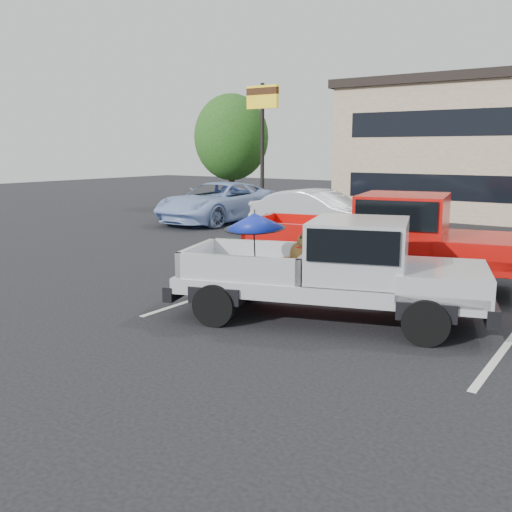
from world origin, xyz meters
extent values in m
plane|color=black|center=(0.00, 0.00, 0.00)|extent=(90.00, 90.00, 0.00)
cube|color=silver|center=(-3.00, 2.00, 0.00)|extent=(0.12, 5.00, 0.01)
cube|color=silver|center=(3.00, 2.00, 0.00)|extent=(0.12, 5.00, 0.01)
cylinder|color=black|center=(-10.00, 14.00, 3.00)|extent=(0.18, 0.18, 6.00)
cube|color=yellow|center=(-10.00, 14.00, 5.40)|extent=(1.60, 0.18, 1.00)
cube|color=#381E0C|center=(-10.00, 14.00, 5.65)|extent=(1.60, 0.22, 0.30)
cylinder|color=#332114|center=(-14.00, 17.00, 1.21)|extent=(0.32, 0.32, 2.42)
ellipsoid|color=#214B15|center=(-14.00, 17.00, 3.74)|extent=(3.96, 3.96, 4.55)
cylinder|color=black|center=(-1.53, -0.13, 0.38)|extent=(0.81, 0.50, 0.76)
cylinder|color=black|center=(-2.09, 1.62, 0.38)|extent=(0.81, 0.50, 0.76)
cylinder|color=black|center=(1.90, 0.97, 0.38)|extent=(0.81, 0.50, 0.76)
cylinder|color=black|center=(1.34, 2.72, 0.38)|extent=(0.81, 0.50, 0.76)
cube|color=silver|center=(-0.05, 1.31, 0.67)|extent=(5.72, 3.47, 0.28)
cube|color=silver|center=(1.86, 1.92, 0.88)|extent=(2.01, 2.29, 0.46)
cube|color=black|center=(2.57, 2.15, 0.50)|extent=(0.79, 1.93, 0.30)
cube|color=black|center=(-2.66, 0.47, 0.50)|extent=(0.77, 1.92, 0.28)
cube|color=silver|center=(0.48, 1.48, 1.35)|extent=(2.13, 2.26, 1.05)
cube|color=black|center=(0.48, 1.48, 1.55)|extent=(2.02, 2.31, 0.55)
cube|color=black|center=(-1.43, 0.86, 0.73)|extent=(2.75, 2.45, 0.10)
cube|color=silver|center=(-1.69, 1.69, 1.03)|extent=(2.22, 0.80, 0.50)
cube|color=silver|center=(-1.16, 0.04, 1.03)|extent=(2.22, 0.80, 0.50)
cube|color=silver|center=(-2.47, 0.53, 1.03)|extent=(0.66, 1.78, 0.50)
cube|color=silver|center=(-0.38, 1.20, 1.03)|extent=(0.66, 1.78, 0.50)
ellipsoid|color=brown|center=(-0.79, 1.16, 0.95)|extent=(0.63, 0.57, 0.35)
cylinder|color=brown|center=(-0.49, 1.17, 0.91)|extent=(0.08, 0.08, 0.26)
cylinder|color=brown|center=(-0.55, 1.33, 0.91)|extent=(0.08, 0.08, 0.26)
ellipsoid|color=brown|center=(-0.61, 1.22, 1.17)|extent=(0.40, 0.38, 0.47)
cylinder|color=red|center=(-0.59, 1.22, 1.32)|extent=(0.23, 0.23, 0.04)
sphere|color=brown|center=(-0.52, 1.25, 1.43)|extent=(0.25, 0.25, 0.25)
cone|color=black|center=(-0.38, 1.29, 1.41)|extent=(0.20, 0.17, 0.12)
cone|color=black|center=(-0.52, 1.18, 1.56)|extent=(0.09, 0.09, 0.13)
cone|color=black|center=(-0.56, 1.30, 1.56)|extent=(0.09, 0.09, 0.13)
cylinder|color=brown|center=(-0.97, 1.10, 0.85)|extent=(0.31, 0.05, 0.11)
cylinder|color=black|center=(-1.08, 0.47, 1.31)|extent=(0.02, 0.10, 1.05)
cone|color=#12229E|center=(-1.08, 0.47, 1.85)|extent=(1.10, 1.12, 0.36)
cylinder|color=black|center=(-1.08, 0.47, 2.01)|extent=(0.02, 0.02, 0.10)
cylinder|color=black|center=(-1.08, 0.47, 1.72)|extent=(1.10, 1.10, 0.09)
cylinder|color=black|center=(-2.32, 3.06, 0.43)|extent=(0.90, 0.48, 0.86)
cylinder|color=black|center=(-2.74, 5.09, 0.43)|extent=(0.90, 0.48, 0.86)
cylinder|color=black|center=(1.65, 3.88, 0.43)|extent=(0.90, 0.48, 0.86)
cylinder|color=black|center=(1.23, 5.91, 0.43)|extent=(0.90, 0.48, 0.86)
cube|color=red|center=(-0.49, 4.50, 0.75)|extent=(6.38, 3.34, 0.32)
cube|color=red|center=(1.72, 4.96, 0.99)|extent=(2.09, 2.46, 0.52)
cube|color=black|center=(-3.52, 3.87, 0.56)|extent=(0.64, 2.20, 0.32)
cube|color=red|center=(0.12, 4.63, 1.52)|extent=(2.24, 2.40, 1.18)
cube|color=black|center=(0.12, 4.63, 1.74)|extent=(2.10, 2.48, 0.62)
cube|color=black|center=(-2.09, 4.17, 0.82)|extent=(2.95, 2.55, 0.11)
cube|color=red|center=(-2.28, 5.13, 1.16)|extent=(2.56, 0.63, 0.56)
cube|color=red|center=(-1.89, 3.21, 1.16)|extent=(2.56, 0.63, 0.56)
cube|color=red|center=(-3.30, 3.92, 1.16)|extent=(0.53, 2.05, 0.56)
cube|color=red|center=(-0.87, 4.42, 1.16)|extent=(0.53, 2.05, 0.56)
imported|color=#B7BABF|center=(-4.95, 10.08, 0.84)|extent=(5.26, 2.25, 1.69)
imported|color=#9AB4E6|center=(-10.67, 11.59, 0.86)|extent=(2.87, 6.18, 1.71)
camera|label=1|loc=(4.62, -7.78, 3.09)|focal=40.00mm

